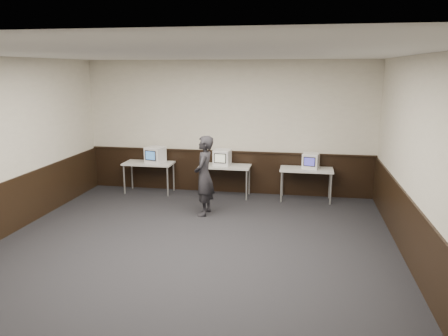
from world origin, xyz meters
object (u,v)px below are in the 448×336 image
Objects in this scene: emac_left at (155,155)px; emac_center at (222,157)px; desk_center at (225,168)px; desk_right at (306,172)px; desk_left at (149,165)px; emac_right at (311,161)px; person at (204,176)px.

emac_left reaches higher than emac_center.
desk_right is at bearing 0.00° from desk_center.
desk_center is at bearing -4.15° from emac_center.
emac_center is (1.65, 0.02, -0.01)m from emac_left.
emac_right is (3.89, 0.04, 0.25)m from desk_left.
emac_left is at bearing -179.87° from desk_right.
person reaches higher than desk_right.
desk_center is (1.90, 0.00, 0.00)m from desk_left.
emac_left reaches higher than desk_left.
person is (-0.18, -1.41, 0.15)m from desk_center.
person is at bearing -39.51° from desk_left.
desk_right is 0.72× the size of person.
emac_right is (2.06, 0.03, -0.01)m from emac_center.
desk_left is 2.41× the size of emac_left.
desk_left and desk_right have the same top height.
emac_center reaches higher than emac_right.
desk_center is 1.43m from person.
desk_left is at bearing 180.00° from desk_right.
emac_left is 2.09m from person.
emac_center is (1.83, 0.01, 0.26)m from desk_left.
emac_right is at bearing 14.51° from emac_left.
desk_center is 2.41× the size of emac_left.
emac_center is 1.00× the size of emac_right.
desk_center is 2.00m from emac_right.
emac_center is (-0.07, 0.01, 0.26)m from desk_center.
emac_left is 0.30× the size of person.
emac_right reaches higher than desk_left.
emac_left is at bearing -168.41° from emac_right.
person is (-2.17, -1.46, -0.09)m from emac_right.
desk_center is 0.72× the size of person.
desk_right is at bearing 0.00° from desk_left.
desk_center is 0.27m from emac_center.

